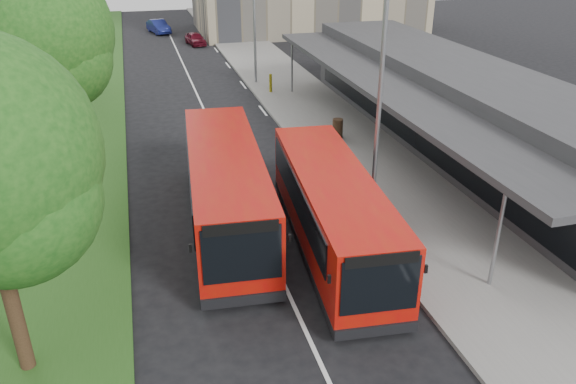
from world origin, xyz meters
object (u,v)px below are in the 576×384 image
at_px(tree_far, 70,25).
at_px(bollard, 271,83).
at_px(bus_main, 332,212).
at_px(litter_bin, 338,128).
at_px(car_far, 158,27).
at_px(lamp_post_far, 253,12).
at_px(lamp_post_near, 378,95).
at_px(tree_mid, 42,41).
at_px(bus_second, 226,189).
at_px(car_near, 195,39).

bearing_deg(tree_far, bollard, -8.52).
xyz_separation_m(bus_main, litter_bin, (3.76, 9.84, -0.77)).
height_order(tree_far, car_far, tree_far).
bearing_deg(bus_main, litter_bin, 74.16).
relative_size(lamp_post_far, litter_bin, 8.45).
bearing_deg(lamp_post_far, car_far, 103.19).
relative_size(lamp_post_near, bollard, 6.99).
height_order(lamp_post_far, litter_bin, lamp_post_far).
bearing_deg(lamp_post_far, bus_main, -95.40).
xyz_separation_m(tree_far, car_far, (6.07, 22.53, -3.87)).
height_order(lamp_post_far, bus_main, lamp_post_far).
distance_m(tree_mid, lamp_post_far, 17.10).
bearing_deg(car_far, tree_far, -119.93).
bearing_deg(lamp_post_far, bollard, -80.13).
height_order(tree_far, bus_second, tree_far).
bearing_deg(bus_second, bus_main, -34.04).
relative_size(bollard, car_near, 0.35).
xyz_separation_m(lamp_post_near, litter_bin, (1.72, 8.25, -4.09)).
bearing_deg(tree_mid, lamp_post_near, -32.36).
relative_size(bus_main, bus_second, 0.94).
xyz_separation_m(tree_far, car_near, (8.87, 15.60, -3.97)).
xyz_separation_m(lamp_post_near, bus_second, (-5.14, 0.88, -3.24)).
bearing_deg(litter_bin, tree_far, 139.94).
bearing_deg(car_near, litter_bin, -91.38).
bearing_deg(car_far, litter_bin, -93.36).
distance_m(bollard, car_far, 24.89).
bearing_deg(lamp_post_near, tree_mid, 147.64).
distance_m(lamp_post_near, car_near, 34.98).
bearing_deg(tree_mid, car_far, 80.03).
height_order(bus_main, bollard, bus_main).
distance_m(bollard, car_near, 17.55).
relative_size(tree_far, bus_main, 0.72).
xyz_separation_m(lamp_post_near, bollard, (0.47, 17.32, -4.00)).
xyz_separation_m(bus_second, car_far, (0.08, 40.70, -0.84)).
height_order(lamp_post_near, car_near, lamp_post_near).
height_order(tree_mid, car_near, tree_mid).
bearing_deg(car_near, tree_mid, -117.77).
height_order(tree_far, bollard, tree_far).
relative_size(lamp_post_near, car_far, 2.05).
distance_m(tree_far, bus_second, 19.38).
bearing_deg(lamp_post_near, tree_far, 120.29).
xyz_separation_m(litter_bin, car_far, (-6.78, 33.33, 0.02)).
bearing_deg(bollard, tree_far, 171.48).
bearing_deg(litter_bin, tree_mid, -174.68).
xyz_separation_m(car_near, car_far, (-2.80, 6.93, 0.09)).
xyz_separation_m(tree_mid, litter_bin, (12.85, 1.20, -5.14)).
distance_m(lamp_post_far, car_far, 22.54).
bearing_deg(tree_mid, bollard, 41.51).
bearing_deg(lamp_post_far, lamp_post_near, -90.00).
bearing_deg(tree_mid, bus_main, -43.57).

